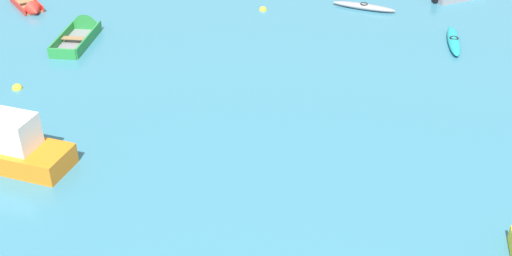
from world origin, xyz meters
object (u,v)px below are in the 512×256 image
at_px(rowboat_red_near_left, 31,8).
at_px(kayak_turquoise_midfield_left, 454,41).
at_px(rowboat_green_far_right, 83,31).
at_px(mooring_buoy_between_boats_left, 17,89).
at_px(mooring_buoy_central, 263,10).
at_px(kayak_grey_far_back, 364,6).

bearing_deg(rowboat_red_near_left, kayak_turquoise_midfield_left, -14.71).
height_order(rowboat_green_far_right, mooring_buoy_between_boats_left, rowboat_green_far_right).
distance_m(mooring_buoy_between_boats_left, mooring_buoy_central, 13.82).
distance_m(kayak_grey_far_back, mooring_buoy_between_boats_left, 18.39).
bearing_deg(rowboat_red_near_left, mooring_buoy_central, -2.91).
xyz_separation_m(rowboat_red_near_left, mooring_buoy_central, (12.52, -0.64, -0.16)).
bearing_deg(kayak_grey_far_back, mooring_buoy_between_boats_left, -153.83).
bearing_deg(rowboat_green_far_right, mooring_buoy_between_boats_left, -108.55).
bearing_deg(mooring_buoy_central, rowboat_red_near_left, 177.09).
xyz_separation_m(kayak_turquoise_midfield_left, mooring_buoy_central, (-8.88, 4.98, -0.16)).
height_order(kayak_turquoise_midfield_left, kayak_grey_far_back, kayak_grey_far_back).
distance_m(rowboat_red_near_left, kayak_grey_far_back, 18.02).
height_order(kayak_turquoise_midfield_left, mooring_buoy_central, kayak_turquoise_midfield_left).
distance_m(rowboat_green_far_right, mooring_buoy_central, 9.59).
xyz_separation_m(rowboat_green_far_right, mooring_buoy_between_boats_left, (-1.86, -5.53, -0.22)).
relative_size(rowboat_green_far_right, kayak_turquoise_midfield_left, 1.20).
relative_size(rowboat_green_far_right, mooring_buoy_between_boats_left, 9.56).
bearing_deg(mooring_buoy_central, kayak_grey_far_back, -2.25).
bearing_deg(rowboat_green_far_right, rowboat_red_near_left, 134.31).
relative_size(kayak_grey_far_back, mooring_buoy_between_boats_left, 7.69).
bearing_deg(mooring_buoy_central, rowboat_green_far_right, -163.03).
distance_m(rowboat_red_near_left, mooring_buoy_central, 12.53).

